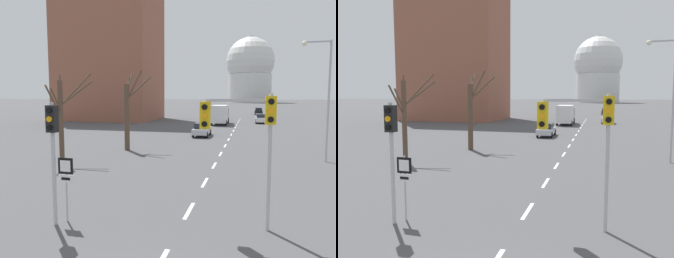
{
  "view_description": "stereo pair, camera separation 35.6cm",
  "coord_description": "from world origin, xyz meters",
  "views": [
    {
      "loc": [
        2.41,
        -5.74,
        4.69
      ],
      "look_at": [
        -0.65,
        6.09,
        3.44
      ],
      "focal_mm": 35.0,
      "sensor_mm": 36.0,
      "label": 1
    },
    {
      "loc": [
        2.75,
        -5.65,
        4.69
      ],
      "look_at": [
        -0.65,
        6.09,
        3.44
      ],
      "focal_mm": 35.0,
      "sensor_mm": 36.0,
      "label": 2
    }
  ],
  "objects": [
    {
      "name": "lane_stripe_2",
      "position": [
        0.0,
        11.53,
        0.0
      ],
      "size": [
        0.16,
        2.0,
        0.01
      ],
      "primitive_type": "cube",
      "color": "silver",
      "rests_on": "ground_plane"
    },
    {
      "name": "traffic_signal_near_left",
      "position": [
        -4.45,
        4.39,
        3.12
      ],
      "size": [
        0.36,
        0.34,
        4.45
      ],
      "color": "#B2B2B7",
      "rests_on": "ground_plane"
    },
    {
      "name": "lane_stripe_1",
      "position": [
        0.0,
        7.03,
        0.0
      ],
      "size": [
        0.16,
        2.0,
        0.01
      ],
      "primitive_type": "cube",
      "color": "silver",
      "rests_on": "ground_plane"
    },
    {
      "name": "lane_stripe_3",
      "position": [
        0.0,
        16.03,
        0.0
      ],
      "size": [
        0.16,
        2.0,
        0.01
      ],
      "primitive_type": "cube",
      "color": "silver",
      "rests_on": "ground_plane"
    },
    {
      "name": "lane_stripe_12",
      "position": [
        0.0,
        56.53,
        0.0
      ],
      "size": [
        0.16,
        2.0,
        0.01
      ],
      "primitive_type": "cube",
      "color": "silver",
      "rests_on": "ground_plane"
    },
    {
      "name": "bare_tree_left_far",
      "position": [
        -10.54,
        14.58,
        3.27
      ],
      "size": [
        3.09,
        2.91,
        6.3
      ],
      "color": "brown",
      "rests_on": "ground_plane"
    },
    {
      "name": "sedan_near_left",
      "position": [
        -3.22,
        31.66,
        0.8
      ],
      "size": [
        1.75,
        4.56,
        1.56
      ],
      "color": "#B7B7BC",
      "rests_on": "ground_plane"
    },
    {
      "name": "sedan_near_right",
      "position": [
        3.86,
        78.59,
        0.85
      ],
      "size": [
        1.89,
        3.84,
        1.68
      ],
      "color": "black",
      "rests_on": "ground_plane"
    },
    {
      "name": "lane_stripe_13",
      "position": [
        0.0,
        61.03,
        0.0
      ],
      "size": [
        0.16,
        2.0,
        0.01
      ],
      "primitive_type": "cube",
      "color": "silver",
      "rests_on": "ground_plane"
    },
    {
      "name": "sedan_mid_centre",
      "position": [
        3.87,
        51.91,
        0.79
      ],
      "size": [
        1.9,
        4.28,
        1.58
      ],
      "color": "silver",
      "rests_on": "ground_plane"
    },
    {
      "name": "lane_stripe_7",
      "position": [
        0.0,
        34.03,
        0.0
      ],
      "size": [
        0.16,
        2.0,
        0.01
      ],
      "primitive_type": "cube",
      "color": "silver",
      "rests_on": "ground_plane"
    },
    {
      "name": "lane_stripe_6",
      "position": [
        0.0,
        29.53,
        0.0
      ],
      "size": [
        0.16,
        2.0,
        0.01
      ],
      "primitive_type": "cube",
      "color": "silver",
      "rests_on": "ground_plane"
    },
    {
      "name": "street_lamp_right",
      "position": [
        7.19,
        19.23,
        5.18
      ],
      "size": [
        1.97,
        0.36,
        8.5
      ],
      "color": "#B2B2B7",
      "rests_on": "ground_plane"
    },
    {
      "name": "lane_stripe_10",
      "position": [
        0.0,
        47.53,
        0.0
      ],
      "size": [
        0.16,
        2.0,
        0.01
      ],
      "primitive_type": "cube",
      "color": "silver",
      "rests_on": "ground_plane"
    },
    {
      "name": "capitol_dome",
      "position": [
        0.0,
        223.46,
        21.76
      ],
      "size": [
        31.63,
        31.63,
        44.68
      ],
      "color": "silver",
      "rests_on": "ground_plane"
    },
    {
      "name": "bare_tree_left_near",
      "position": [
        -7.94,
        20.57,
        3.32
      ],
      "size": [
        2.1,
        2.02,
        6.83
      ],
      "color": "brown",
      "rests_on": "ground_plane"
    },
    {
      "name": "lane_stripe_9",
      "position": [
        0.0,
        43.03,
        0.0
      ],
      "size": [
        0.16,
        2.0,
        0.01
      ],
      "primitive_type": "cube",
      "color": "silver",
      "rests_on": "ground_plane"
    },
    {
      "name": "route_sign_post",
      "position": [
        -4.21,
        4.77,
        1.68
      ],
      "size": [
        0.6,
        0.08,
        2.46
      ],
      "color": "#B2B2B7",
      "rests_on": "ground_plane"
    },
    {
      "name": "traffic_signal_near_right",
      "position": [
        2.22,
        5.78,
        3.63
      ],
      "size": [
        2.58,
        0.34,
        4.78
      ],
      "color": "#B2B2B7",
      "rests_on": "ground_plane"
    },
    {
      "name": "lane_stripe_11",
      "position": [
        0.0,
        52.03,
        0.0
      ],
      "size": [
        0.16,
        2.0,
        0.01
      ],
      "primitive_type": "cube",
      "color": "silver",
      "rests_on": "ground_plane"
    },
    {
      "name": "lane_stripe_4",
      "position": [
        0.0,
        20.53,
        0.0
      ],
      "size": [
        0.16,
        2.0,
        0.01
      ],
      "primitive_type": "cube",
      "color": "silver",
      "rests_on": "ground_plane"
    },
    {
      "name": "apartment_block_left",
      "position": [
        -24.64,
        54.02,
        13.48
      ],
      "size": [
        18.0,
        14.0,
        26.96
      ],
      "primitive_type": "cube",
      "color": "#935642",
      "rests_on": "ground_plane"
    },
    {
      "name": "lane_stripe_8",
      "position": [
        0.0,
        38.53,
        0.0
      ],
      "size": [
        0.16,
        2.0,
        0.01
      ],
      "primitive_type": "cube",
      "color": "silver",
      "rests_on": "ground_plane"
    },
    {
      "name": "lane_stripe_5",
      "position": [
        0.0,
        25.03,
        0.0
      ],
      "size": [
        0.16,
        2.0,
        0.01
      ],
      "primitive_type": "cube",
      "color": "silver",
      "rests_on": "ground_plane"
    },
    {
      "name": "delivery_truck",
      "position": [
        -2.68,
        47.86,
        1.7
      ],
      "size": [
        2.44,
        7.2,
        3.14
      ],
      "color": "#333842",
      "rests_on": "ground_plane"
    }
  ]
}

